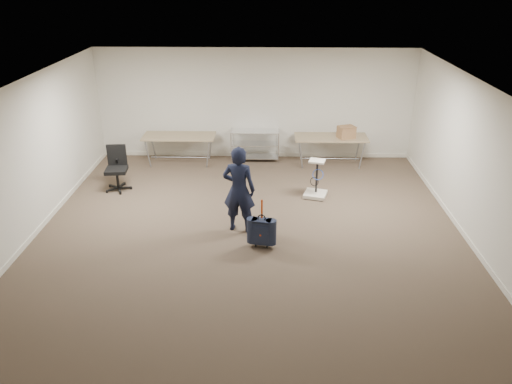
{
  "coord_description": "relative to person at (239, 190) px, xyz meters",
  "views": [
    {
      "loc": [
        0.33,
        -7.94,
        4.59
      ],
      "look_at": [
        0.12,
        0.3,
        0.85
      ],
      "focal_mm": 35.0,
      "sensor_mm": 36.0,
      "label": 1
    }
  ],
  "objects": [
    {
      "name": "equipment_cart",
      "position": [
        1.57,
        1.54,
        -0.61
      ],
      "size": [
        0.57,
        0.57,
        0.85
      ],
      "color": "beige",
      "rests_on": "ground"
    },
    {
      "name": "room_shell",
      "position": [
        0.19,
        0.95,
        -0.79
      ],
      "size": [
        8.0,
        9.0,
        9.0
      ],
      "color": "silver",
      "rests_on": "ground"
    },
    {
      "name": "ground",
      "position": [
        0.19,
        -0.43,
        -0.84
      ],
      "size": [
        9.0,
        9.0,
        0.0
      ],
      "primitive_type": "plane",
      "color": "#4D3F2F",
      "rests_on": "ground"
    },
    {
      "name": "wire_shelf",
      "position": [
        0.19,
        3.77,
        -0.4
      ],
      "size": [
        1.22,
        0.47,
        0.8
      ],
      "color": "silver",
      "rests_on": "ground"
    },
    {
      "name": "suitcase",
      "position": [
        0.43,
        -0.64,
        -0.52
      ],
      "size": [
        0.37,
        0.25,
        0.93
      ],
      "color": "black",
      "rests_on": "ground"
    },
    {
      "name": "person",
      "position": [
        0.0,
        0.0,
        0.0
      ],
      "size": [
        0.67,
        0.5,
        1.67
      ],
      "primitive_type": "imported",
      "rotation": [
        0.0,
        0.0,
        2.96
      ],
      "color": "black",
      "rests_on": "ground"
    },
    {
      "name": "folding_table_right",
      "position": [
        2.09,
        3.52,
        -0.16
      ],
      "size": [
        1.8,
        0.75,
        0.73
      ],
      "color": "#8D7656",
      "rests_on": "ground"
    },
    {
      "name": "cardboard_box",
      "position": [
        2.45,
        3.44,
        0.04
      ],
      "size": [
        0.47,
        0.42,
        0.3
      ],
      "primitive_type": "cube",
      "rotation": [
        0.0,
        0.0,
        0.38
      ],
      "color": "#9D7949",
      "rests_on": "folding_table_right"
    },
    {
      "name": "office_chair",
      "position": [
        -2.83,
        1.85,
        -0.54
      ],
      "size": [
        0.6,
        0.6,
        0.99
      ],
      "color": "black",
      "rests_on": "ground"
    },
    {
      "name": "folding_table_left",
      "position": [
        -1.71,
        3.52,
        -0.16
      ],
      "size": [
        1.8,
        0.75,
        0.73
      ],
      "color": "#8D7656",
      "rests_on": "ground"
    }
  ]
}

